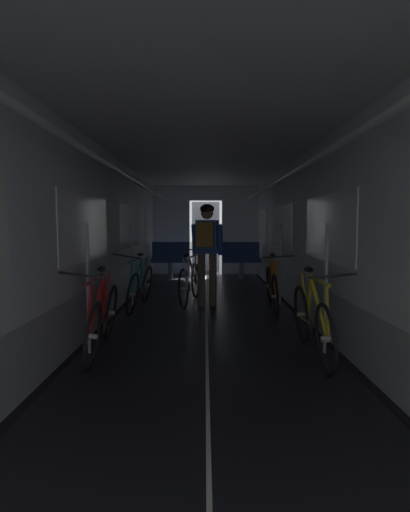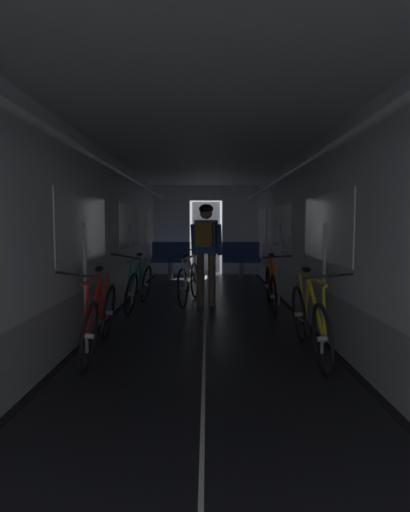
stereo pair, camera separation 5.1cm
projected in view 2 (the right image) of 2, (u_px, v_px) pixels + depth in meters
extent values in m
plane|color=black|center=(202.00, 472.00, 2.25)|extent=(60.00, 60.00, 0.00)
cube|color=black|center=(102.00, 326.00, 5.50)|extent=(0.08, 11.50, 0.01)
cube|color=black|center=(308.00, 326.00, 5.48)|extent=(0.08, 11.50, 0.01)
cube|color=beige|center=(205.00, 326.00, 5.49)|extent=(0.03, 11.27, 0.00)
cube|color=#9EA0A5|center=(94.00, 304.00, 5.47)|extent=(0.12, 11.50, 0.60)
cube|color=silver|center=(92.00, 214.00, 5.38)|extent=(0.12, 11.50, 1.85)
cube|color=white|center=(84.00, 227.00, 4.82)|extent=(0.02, 1.90, 0.80)
cube|color=white|center=(130.00, 226.00, 7.69)|extent=(0.02, 1.90, 0.80)
cube|color=white|center=(151.00, 226.00, 10.55)|extent=(0.02, 1.90, 0.80)
cube|color=yellow|center=(104.00, 227.00, 5.77)|extent=(0.01, 0.20, 0.28)
cylinder|color=white|center=(117.00, 171.00, 5.33)|extent=(0.07, 11.04, 0.07)
cylinder|color=#B7BABF|center=(86.00, 289.00, 4.30)|extent=(0.04, 0.04, 1.40)
cylinder|color=#B7BABF|center=(131.00, 265.00, 6.89)|extent=(0.04, 0.04, 1.40)
cube|color=#9EA0A5|center=(316.00, 305.00, 5.46)|extent=(0.12, 11.50, 0.60)
cube|color=silver|center=(318.00, 214.00, 5.36)|extent=(0.12, 11.50, 1.85)
cube|color=white|center=(325.00, 227.00, 4.81)|extent=(0.02, 1.90, 0.80)
cube|color=white|center=(281.00, 226.00, 7.67)|extent=(0.02, 1.90, 0.80)
cube|color=white|center=(261.00, 226.00, 10.54)|extent=(0.02, 1.90, 0.80)
cube|color=yellow|center=(320.00, 227.00, 5.04)|extent=(0.01, 0.20, 0.28)
cylinder|color=white|center=(293.00, 170.00, 5.32)|extent=(0.07, 11.04, 0.07)
cylinder|color=#B7BABF|center=(323.00, 289.00, 4.28)|extent=(0.04, 0.04, 1.40)
cylinder|color=#B7BABF|center=(279.00, 265.00, 6.88)|extent=(0.04, 0.04, 1.40)
cube|color=silver|center=(172.00, 230.00, 11.19)|extent=(1.00, 0.12, 2.45)
cube|color=silver|center=(240.00, 230.00, 11.18)|extent=(1.00, 0.12, 2.45)
cube|color=silver|center=(206.00, 193.00, 11.11)|extent=(0.90, 0.12, 0.40)
cube|color=#4C4F54|center=(206.00, 237.00, 11.90)|extent=(0.81, 0.04, 2.05)
cube|color=white|center=(205.00, 139.00, 5.30)|extent=(3.14, 11.62, 0.12)
cylinder|color=gray|center=(170.00, 271.00, 10.21)|extent=(0.12, 0.12, 0.44)
cube|color=#2D4784|center=(170.00, 260.00, 10.19)|extent=(0.96, 0.44, 0.10)
cube|color=#2D4784|center=(171.00, 250.00, 10.36)|extent=(0.96, 0.08, 0.40)
torus|color=gray|center=(154.00, 242.00, 10.38)|extent=(0.14, 0.14, 0.02)
cylinder|color=gray|center=(241.00, 271.00, 10.20)|extent=(0.12, 0.12, 0.44)
cube|color=#2D4784|center=(241.00, 260.00, 10.18)|extent=(0.96, 0.44, 0.10)
cube|color=#2D4784|center=(241.00, 250.00, 10.35)|extent=(0.96, 0.08, 0.40)
torus|color=gray|center=(224.00, 242.00, 10.37)|extent=(0.14, 0.14, 0.02)
torus|color=black|center=(299.00, 314.00, 4.72)|extent=(0.11, 0.67, 0.67)
cylinder|color=#B2B2B7|center=(299.00, 314.00, 4.72)|extent=(0.09, 0.05, 0.06)
torus|color=black|center=(322.00, 339.00, 3.70)|extent=(0.11, 0.67, 0.67)
cylinder|color=#B2B2B7|center=(322.00, 339.00, 3.70)|extent=(0.09, 0.05, 0.06)
cylinder|color=yellow|center=(316.00, 308.00, 4.00)|extent=(0.08, 0.54, 0.56)
cylinder|color=yellow|center=(307.00, 301.00, 4.41)|extent=(0.09, 0.34, 0.55)
cylinder|color=yellow|center=(315.00, 280.00, 4.13)|extent=(0.05, 0.82, 0.04)
cylinder|color=yellow|center=(302.00, 295.00, 4.63)|extent=(0.06, 0.16, 0.49)
cylinder|color=yellow|center=(303.00, 321.00, 4.50)|extent=(0.04, 0.45, 0.07)
cylinder|color=yellow|center=(324.00, 312.00, 3.71)|extent=(0.07, 0.09, 0.49)
cylinder|color=black|center=(307.00, 328.00, 4.28)|extent=(0.03, 0.17, 0.17)
ellipsoid|color=black|center=(306.00, 269.00, 4.56)|extent=(0.10, 0.24, 0.07)
cylinder|color=black|center=(329.00, 276.00, 3.67)|extent=(0.44, 0.03, 0.06)
torus|color=black|center=(109.00, 313.00, 4.82)|extent=(0.17, 0.68, 0.67)
cylinder|color=#B2B2B7|center=(109.00, 313.00, 4.82)|extent=(0.10, 0.06, 0.06)
torus|color=black|center=(89.00, 336.00, 3.80)|extent=(0.17, 0.68, 0.67)
cylinder|color=#B2B2B7|center=(89.00, 336.00, 3.80)|extent=(0.10, 0.06, 0.06)
cylinder|color=red|center=(93.00, 307.00, 4.10)|extent=(0.09, 0.54, 0.56)
cylinder|color=red|center=(101.00, 299.00, 4.51)|extent=(0.13, 0.34, 0.55)
cylinder|color=red|center=(92.00, 279.00, 4.23)|extent=(0.09, 0.82, 0.04)
cylinder|color=red|center=(104.00, 294.00, 4.73)|extent=(0.08, 0.17, 0.49)
cylinder|color=red|center=(105.00, 319.00, 4.60)|extent=(0.06, 0.45, 0.07)
cylinder|color=red|center=(86.00, 310.00, 3.81)|extent=(0.10, 0.09, 0.49)
cylinder|color=black|center=(102.00, 326.00, 4.37)|extent=(0.05, 0.17, 0.17)
ellipsoid|color=black|center=(99.00, 269.00, 4.65)|extent=(0.11, 0.25, 0.07)
cylinder|color=black|center=(79.00, 275.00, 3.76)|extent=(0.44, 0.05, 0.08)
torus|color=black|center=(146.00, 284.00, 7.11)|extent=(0.19, 0.68, 0.67)
cylinder|color=#B2B2B7|center=(146.00, 284.00, 7.11)|extent=(0.10, 0.06, 0.06)
torus|color=black|center=(131.00, 294.00, 6.09)|extent=(0.19, 0.68, 0.67)
cylinder|color=#B2B2B7|center=(131.00, 294.00, 6.09)|extent=(0.10, 0.06, 0.06)
cylinder|color=teal|center=(134.00, 277.00, 6.39)|extent=(0.16, 0.53, 0.56)
cylinder|color=teal|center=(140.00, 274.00, 6.80)|extent=(0.10, 0.35, 0.55)
cylinder|color=teal|center=(134.00, 260.00, 6.53)|extent=(0.10, 0.82, 0.04)
cylinder|color=teal|center=(143.00, 271.00, 7.02)|extent=(0.11, 0.16, 0.49)
cylinder|color=teal|center=(144.00, 288.00, 6.89)|extent=(0.05, 0.45, 0.07)
cylinder|color=teal|center=(129.00, 278.00, 6.11)|extent=(0.10, 0.09, 0.49)
cylinder|color=black|center=(141.00, 291.00, 6.66)|extent=(0.05, 0.17, 0.17)
ellipsoid|color=black|center=(140.00, 254.00, 6.95)|extent=(0.11, 0.25, 0.07)
cylinder|color=black|center=(125.00, 256.00, 6.07)|extent=(0.44, 0.05, 0.09)
torus|color=black|center=(268.00, 286.00, 6.90)|extent=(0.12, 0.67, 0.67)
cylinder|color=#B2B2B7|center=(268.00, 286.00, 6.90)|extent=(0.10, 0.06, 0.06)
torus|color=black|center=(274.00, 296.00, 5.89)|extent=(0.12, 0.67, 0.67)
cylinder|color=#B2B2B7|center=(274.00, 296.00, 5.89)|extent=(0.10, 0.06, 0.06)
cylinder|color=orange|center=(273.00, 279.00, 6.18)|extent=(0.05, 0.54, 0.56)
cylinder|color=orange|center=(271.00, 275.00, 6.59)|extent=(0.09, 0.34, 0.55)
cylinder|color=orange|center=(273.00, 261.00, 6.31)|extent=(0.09, 0.82, 0.04)
cylinder|color=orange|center=(270.00, 272.00, 6.81)|extent=(0.05, 0.17, 0.49)
cylinder|color=orange|center=(269.00, 289.00, 6.68)|extent=(0.06, 0.45, 0.07)
cylinder|color=orange|center=(275.00, 280.00, 5.90)|extent=(0.06, 0.09, 0.49)
cylinder|color=black|center=(270.00, 293.00, 6.46)|extent=(0.03, 0.17, 0.17)
ellipsoid|color=black|center=(271.00, 255.00, 6.73)|extent=(0.11, 0.25, 0.07)
cylinder|color=black|center=(277.00, 257.00, 5.85)|extent=(0.44, 0.06, 0.05)
cylinder|color=brown|center=(200.00, 279.00, 6.87)|extent=(0.13, 0.13, 0.90)
cylinder|color=brown|center=(212.00, 280.00, 6.83)|extent=(0.13, 0.13, 0.90)
cube|color=#2D4C99|center=(206.00, 237.00, 6.80)|extent=(0.40, 0.29, 0.56)
cylinder|color=#2D4C99|center=(194.00, 240.00, 6.86)|extent=(0.13, 0.21, 0.53)
cylinder|color=#2D4C99|center=(219.00, 240.00, 6.77)|extent=(0.13, 0.21, 0.53)
sphere|color=#9E7051|center=(206.00, 213.00, 6.77)|extent=(0.21, 0.21, 0.21)
ellipsoid|color=black|center=(206.00, 209.00, 6.76)|extent=(0.29, 0.32, 0.16)
cube|color=olive|center=(204.00, 235.00, 6.63)|extent=(0.31, 0.21, 0.40)
torus|color=black|center=(182.00, 289.00, 6.61)|extent=(0.18, 0.67, 0.67)
cylinder|color=#B2B2B7|center=(182.00, 289.00, 6.61)|extent=(0.10, 0.06, 0.05)
torus|color=black|center=(195.00, 280.00, 7.61)|extent=(0.18, 0.67, 0.67)
cylinder|color=#B2B2B7|center=(195.00, 280.00, 7.61)|extent=(0.10, 0.06, 0.05)
cylinder|color=silver|center=(192.00, 271.00, 7.28)|extent=(0.15, 0.53, 0.56)
cylinder|color=silver|center=(187.00, 273.00, 6.88)|extent=(0.07, 0.35, 0.55)
cylinder|color=silver|center=(191.00, 257.00, 7.11)|extent=(0.17, 0.81, 0.04)
cylinder|color=silver|center=(184.00, 273.00, 6.66)|extent=(0.07, 0.16, 0.49)
cylinder|color=silver|center=(185.00, 288.00, 6.83)|extent=(0.10, 0.45, 0.07)
cylinder|color=silver|center=(195.00, 268.00, 7.56)|extent=(0.05, 0.10, 0.49)
cylinder|color=black|center=(188.00, 287.00, 7.05)|extent=(0.05, 0.17, 0.17)
ellipsoid|color=black|center=(186.00, 255.00, 6.68)|extent=(0.13, 0.25, 0.06)
cylinder|color=black|center=(196.00, 249.00, 7.55)|extent=(0.44, 0.10, 0.05)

